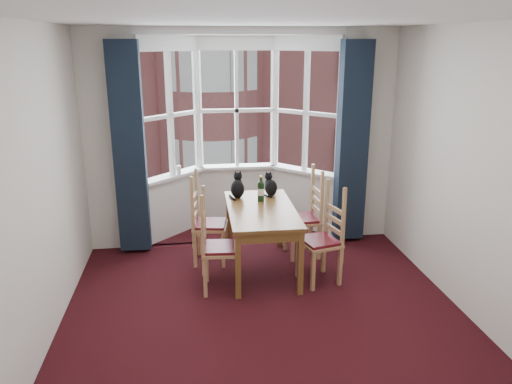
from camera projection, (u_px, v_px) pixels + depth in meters
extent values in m
plane|color=black|center=(269.00, 329.00, 4.74)|extent=(4.50, 4.50, 0.00)
plane|color=white|center=(272.00, 18.00, 3.93)|extent=(4.50, 4.50, 0.00)
plane|color=silver|center=(29.00, 198.00, 4.08)|extent=(0.00, 4.50, 4.50)
plane|color=silver|center=(484.00, 180.00, 4.59)|extent=(0.00, 4.50, 4.50)
plane|color=silver|center=(353.00, 333.00, 2.20)|extent=(4.00, 0.00, 4.00)
cube|color=silver|center=(112.00, 143.00, 6.25)|extent=(0.70, 0.12, 2.80)
cube|color=silver|center=(365.00, 136.00, 6.68)|extent=(0.70, 0.12, 2.80)
cube|color=#162131|center=(129.00, 149.00, 6.13)|extent=(0.38, 0.22, 2.60)
cube|color=#162131|center=(352.00, 143.00, 6.49)|extent=(0.38, 0.22, 2.60)
cube|color=brown|center=(261.00, 210.00, 5.78)|extent=(0.79, 1.45, 0.04)
cube|color=brown|center=(238.00, 266.00, 5.22)|extent=(0.06, 0.06, 0.73)
cube|color=brown|center=(229.00, 222.00, 6.49)|extent=(0.06, 0.06, 0.73)
cube|color=brown|center=(301.00, 263.00, 5.30)|extent=(0.06, 0.06, 0.73)
cube|color=brown|center=(280.00, 220.00, 6.57)|extent=(0.06, 0.06, 0.73)
cube|color=tan|center=(221.00, 248.00, 5.39)|extent=(0.43, 0.45, 0.06)
cube|color=#500D15|center=(221.00, 247.00, 5.38)|extent=(0.39, 0.41, 0.03)
cube|color=tan|center=(210.00, 225.00, 6.07)|extent=(0.46, 0.48, 0.06)
cube|color=#500D15|center=(210.00, 224.00, 6.07)|extent=(0.42, 0.43, 0.03)
cube|color=tan|center=(319.00, 242.00, 5.56)|extent=(0.49, 0.51, 0.06)
cube|color=#500D15|center=(320.00, 241.00, 5.56)|extent=(0.44, 0.46, 0.03)
cube|color=tan|center=(302.00, 219.00, 6.26)|extent=(0.43, 0.45, 0.06)
cube|color=#500D15|center=(302.00, 218.00, 6.26)|extent=(0.39, 0.40, 0.03)
ellipsoid|color=black|center=(237.00, 189.00, 6.14)|extent=(0.21, 0.25, 0.22)
sphere|color=black|center=(238.00, 176.00, 6.18)|extent=(0.12, 0.12, 0.10)
cone|color=black|center=(236.00, 172.00, 6.16)|extent=(0.04, 0.04, 0.05)
cone|color=black|center=(240.00, 172.00, 6.16)|extent=(0.04, 0.04, 0.05)
ellipsoid|color=black|center=(271.00, 188.00, 6.23)|extent=(0.21, 0.24, 0.20)
sphere|color=black|center=(268.00, 176.00, 6.25)|extent=(0.12, 0.12, 0.10)
cone|color=black|center=(267.00, 173.00, 6.23)|extent=(0.04, 0.04, 0.04)
cone|color=black|center=(270.00, 173.00, 6.25)|extent=(0.04, 0.04, 0.04)
cylinder|color=black|center=(261.00, 192.00, 6.00)|extent=(0.08, 0.08, 0.22)
sphere|color=black|center=(261.00, 184.00, 5.97)|extent=(0.07, 0.07, 0.07)
cylinder|color=black|center=(261.00, 180.00, 5.96)|extent=(0.03, 0.03, 0.10)
cylinder|color=gold|center=(261.00, 177.00, 5.94)|extent=(0.03, 0.03, 0.02)
cylinder|color=silver|center=(261.00, 192.00, 6.00)|extent=(0.08, 0.08, 0.09)
cylinder|color=white|center=(179.00, 170.00, 6.83)|extent=(0.06, 0.06, 0.12)
plane|color=#333335|center=(199.00, 161.00, 37.06)|extent=(80.00, 80.00, 0.00)
cube|color=#914D4A|center=(206.00, 87.00, 17.96)|extent=(18.00, 6.00, 14.00)
cylinder|color=#914D4A|center=(210.00, 96.00, 15.11)|extent=(3.20, 3.20, 14.00)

